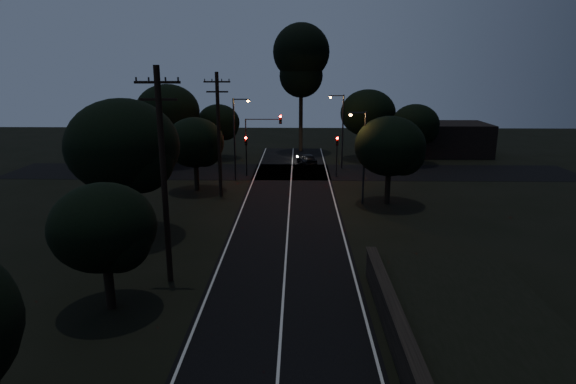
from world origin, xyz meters
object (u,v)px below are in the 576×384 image
object	(u,v)px
streetlight_a	(236,134)
car	(307,159)
utility_pole_mid	(163,174)
signal_left	(246,149)
signal_right	(337,149)
utility_pole_far	(219,133)
streetlight_b	(341,126)
streetlight_c	(362,151)
signal_mast	(263,134)
tall_pine	(301,60)

from	to	relation	value
streetlight_a	car	xyz separation A→B (m)	(6.98, 8.00, -3.99)
utility_pole_mid	signal_left	world-z (taller)	utility_pole_mid
utility_pole_mid	signal_right	distance (m)	27.30
utility_pole_far	streetlight_b	size ratio (longest dim) A/B	1.31
utility_pole_mid	streetlight_b	bearing A→B (deg)	68.70
car	utility_pole_mid	bearing A→B (deg)	59.40
signal_left	streetlight_c	size ratio (longest dim) A/B	0.55
utility_pole_mid	streetlight_b	world-z (taller)	utility_pole_mid
signal_mast	streetlight_a	xyz separation A→B (m)	(-2.39, -1.99, 0.30)
utility_pole_far	signal_mast	distance (m)	8.64
signal_right	streetlight_c	bearing A→B (deg)	-82.98
utility_pole_far	signal_right	bearing A→B (deg)	37.00
streetlight_c	streetlight_b	bearing A→B (deg)	92.14
car	signal_mast	bearing A→B (deg)	35.94
utility_pole_far	tall_pine	world-z (taller)	tall_pine
utility_pole_far	streetlight_b	bearing A→B (deg)	46.70
signal_left	streetlight_c	bearing A→B (deg)	-43.76
utility_pole_far	tall_pine	bearing A→B (deg)	73.07
utility_pole_mid	car	xyz separation A→B (m)	(7.67, 31.00, -5.09)
utility_pole_far	car	size ratio (longest dim) A/B	2.76
streetlight_b	signal_left	bearing A→B (deg)	-157.95
tall_pine	signal_right	world-z (taller)	tall_pine
utility_pole_mid	streetlight_c	distance (m)	19.15
utility_pole_mid	streetlight_c	size ratio (longest dim) A/B	1.47
signal_mast	car	world-z (taller)	signal_mast
signal_mast	streetlight_b	bearing A→B (deg)	25.99
tall_pine	signal_mast	distance (m)	17.18
streetlight_c	streetlight_a	bearing A→B (deg)	144.31
utility_pole_far	signal_left	size ratio (longest dim) A/B	2.56
signal_left	streetlight_c	xyz separation A→B (m)	(10.43, -9.99, 1.51)
utility_pole_far	streetlight_a	world-z (taller)	utility_pole_far
signal_mast	streetlight_b	distance (m)	9.15
signal_mast	car	distance (m)	8.41
utility_pole_mid	car	size ratio (longest dim) A/B	2.89
streetlight_c	car	distance (m)	16.94
tall_pine	streetlight_a	distance (m)	19.47
signal_mast	streetlight_c	bearing A→B (deg)	-48.81
signal_left	streetlight_a	world-z (taller)	streetlight_a
streetlight_b	utility_pole_far	bearing A→B (deg)	-133.30
signal_left	signal_right	world-z (taller)	same
streetlight_c	utility_pole_mid	bearing A→B (deg)	-128.26
utility_pole_far	streetlight_b	world-z (taller)	utility_pole_far
utility_pole_far	signal_left	distance (m)	8.53
signal_left	streetlight_b	xyz separation A→B (m)	(9.91, 4.01, 1.80)
utility_pole_mid	tall_pine	xyz separation A→B (m)	(7.00, 40.00, 5.99)
utility_pole_mid	signal_right	bearing A→B (deg)	67.01
tall_pine	streetlight_a	xyz separation A→B (m)	(-6.31, -17.00, -7.09)
signal_right	car	world-z (taller)	signal_right
signal_left	car	bearing A→B (deg)	43.78
utility_pole_mid	car	distance (m)	32.34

